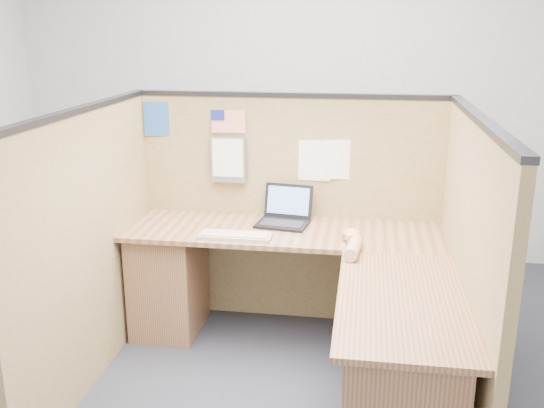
% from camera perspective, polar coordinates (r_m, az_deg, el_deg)
% --- Properties ---
extents(floor, '(5.00, 5.00, 0.00)m').
position_cam_1_polar(floor, '(3.44, -0.59, -17.71)').
color(floor, '#21222E').
rests_on(floor, ground).
extents(wall_back, '(5.00, 0.00, 5.00)m').
position_cam_1_polar(wall_back, '(5.11, 3.56, 10.43)').
color(wall_back, '#AEB1B3').
rests_on(wall_back, floor).
extents(cubicle_partitions, '(2.06, 1.83, 1.53)m').
position_cam_1_polar(cubicle_partitions, '(3.47, 0.53, -3.16)').
color(cubicle_partitions, olive).
rests_on(cubicle_partitions, floor).
extents(l_desk, '(1.95, 1.75, 0.73)m').
position_cam_1_polar(l_desk, '(3.47, 3.22, -9.94)').
color(l_desk, brown).
rests_on(l_desk, floor).
extents(laptop, '(0.34, 0.34, 0.23)m').
position_cam_1_polar(laptop, '(3.84, 1.11, -0.94)').
color(laptop, black).
rests_on(laptop, l_desk).
extents(keyboard, '(0.43, 0.15, 0.03)m').
position_cam_1_polar(keyboard, '(3.58, -3.49, -3.00)').
color(keyboard, gray).
rests_on(keyboard, l_desk).
extents(mouse, '(0.12, 0.09, 0.05)m').
position_cam_1_polar(mouse, '(3.54, 7.51, -3.16)').
color(mouse, '#B8B8BD').
rests_on(mouse, l_desk).
extents(hand_forearm, '(0.11, 0.39, 0.08)m').
position_cam_1_polar(hand_forearm, '(3.40, 7.63, -3.71)').
color(hand_forearm, tan).
rests_on(hand_forearm, l_desk).
extents(blue_poster, '(0.17, 0.02, 0.22)m').
position_cam_1_polar(blue_poster, '(4.06, -10.82, 7.89)').
color(blue_poster, '#22529E').
rests_on(blue_poster, cubicle_partitions).
extents(american_flag, '(0.23, 0.01, 0.39)m').
position_cam_1_polar(american_flag, '(3.92, -4.54, 7.53)').
color(american_flag, olive).
rests_on(american_flag, cubicle_partitions).
extents(file_holder, '(0.23, 0.05, 0.29)m').
position_cam_1_polar(file_holder, '(3.94, -4.11, 4.17)').
color(file_holder, slate).
rests_on(file_holder, cubicle_partitions).
extents(paper_left, '(0.20, 0.03, 0.25)m').
position_cam_1_polar(paper_left, '(3.87, 6.35, 4.17)').
color(paper_left, white).
rests_on(paper_left, cubicle_partitions).
extents(paper_right, '(0.20, 0.02, 0.26)m').
position_cam_1_polar(paper_right, '(3.88, 4.01, 4.09)').
color(paper_right, white).
rests_on(paper_right, cubicle_partitions).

